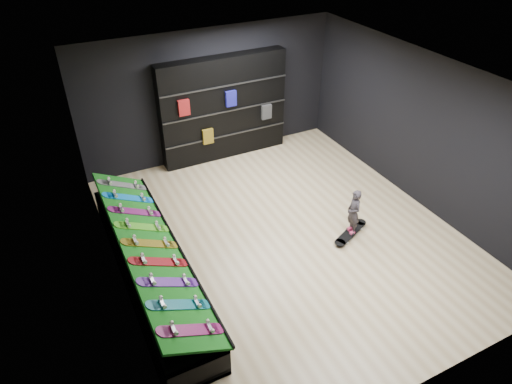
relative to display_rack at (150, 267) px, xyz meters
name	(u,v)px	position (x,y,z in m)	size (l,w,h in m)	color
floor	(284,234)	(2.55, 0.00, -0.25)	(6.00, 7.00, 0.01)	beige
ceiling	(291,81)	(2.55, 0.00, 2.75)	(6.00, 7.00, 0.01)	white
wall_back	(210,95)	(2.55, 3.50, 1.25)	(6.00, 0.02, 3.00)	black
wall_front	(442,308)	(2.55, -3.50, 1.25)	(6.00, 0.02, 3.00)	black
wall_left	(109,214)	(-0.45, 0.00, 1.25)	(0.02, 7.00, 3.00)	black
wall_right	(421,131)	(5.55, 0.00, 1.25)	(0.02, 7.00, 3.00)	black
display_rack	(150,267)	(0.00, 0.00, 0.00)	(0.90, 4.50, 0.50)	black
turf_ramp	(150,245)	(0.05, 0.00, 0.46)	(1.00, 4.50, 0.04)	#0D550F
back_shelving	(223,108)	(2.78, 3.32, 0.95)	(3.01, 0.35, 2.41)	black
floor_skateboard	(350,233)	(3.64, -0.58, -0.20)	(0.98, 0.22, 0.09)	black
child	(352,220)	(3.64, -0.58, 0.11)	(0.21, 0.15, 0.54)	black
display_board_0	(191,330)	(0.06, -1.90, 0.49)	(0.98, 0.22, 0.09)	#E5198C
display_board_1	(179,305)	(0.06, -1.42, 0.49)	(0.98, 0.22, 0.09)	#0C8C99
display_board_2	(169,282)	(0.06, -0.95, 0.49)	(0.98, 0.22, 0.09)	purple
display_board_3	(159,262)	(0.06, -0.48, 0.49)	(0.98, 0.22, 0.09)	red
display_board_4	(150,243)	(0.06, 0.00, 0.49)	(0.98, 0.22, 0.09)	yellow
display_board_5	(142,227)	(0.06, 0.48, 0.49)	(0.98, 0.22, 0.09)	green
display_board_6	(135,212)	(0.06, 0.95, 0.49)	(0.98, 0.22, 0.09)	#2626BF
display_board_7	(129,198)	(0.06, 1.42, 0.49)	(0.98, 0.22, 0.09)	blue
display_board_8	(123,185)	(0.06, 1.90, 0.49)	(0.98, 0.22, 0.09)	black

